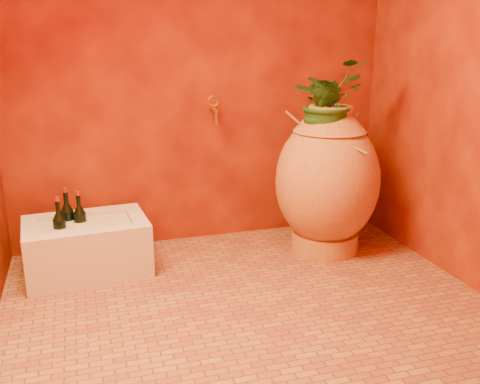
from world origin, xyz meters
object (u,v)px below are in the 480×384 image
object	(u,v)px
wine_bottle_b	(60,230)
wine_bottle_c	(68,222)
amphora	(327,180)
stone_basin	(87,247)
wine_bottle_a	(81,224)
wall_tap	(214,108)

from	to	relation	value
wine_bottle_b	wine_bottle_c	bearing A→B (deg)	68.71
wine_bottle_c	amphora	bearing A→B (deg)	-6.22
stone_basin	wine_bottle_b	xyz separation A→B (m)	(-0.14, -0.03, 0.13)
wine_bottle_a	amphora	bearing A→B (deg)	-5.24
amphora	wine_bottle_a	size ratio (longest dim) A/B	3.05
wine_bottle_b	wall_tap	size ratio (longest dim) A/B	1.76
amphora	wine_bottle_b	bearing A→B (deg)	177.87
wine_bottle_a	wine_bottle_c	bearing A→B (deg)	154.11
wine_bottle_c	wall_tap	size ratio (longest dim) A/B	1.87
wine_bottle_c	stone_basin	bearing A→B (deg)	-40.65
stone_basin	wine_bottle_a	world-z (taller)	wine_bottle_a
stone_basin	wall_tap	xyz separation A→B (m)	(0.85, 0.28, 0.75)
wall_tap	amphora	bearing A→B (deg)	-30.25
stone_basin	wine_bottle_c	xyz separation A→B (m)	(-0.10, 0.08, 0.14)
amphora	wine_bottle_c	world-z (taller)	amphora
wine_bottle_c	wine_bottle_b	bearing A→B (deg)	-111.29
wine_bottle_b	wine_bottle_c	world-z (taller)	wine_bottle_c
stone_basin	wine_bottle_a	bearing A→B (deg)	118.23
stone_basin	wall_tap	world-z (taller)	wall_tap
wine_bottle_b	wine_bottle_c	distance (m)	0.12
amphora	wall_tap	world-z (taller)	wall_tap
stone_basin	amphora	bearing A→B (deg)	-3.49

